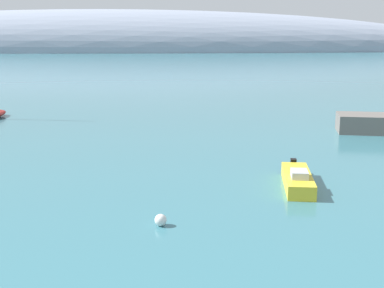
% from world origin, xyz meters
% --- Properties ---
extents(distant_ridge, '(341.77, 51.13, 36.81)m').
position_xyz_m(distant_ridge, '(-28.33, 231.32, 0.00)').
color(distant_ridge, '#8E99AD').
rests_on(distant_ridge, ground).
extents(motorboat_yellow_foreground, '(2.29, 6.02, 1.22)m').
position_xyz_m(motorboat_yellow_foreground, '(9.07, 16.97, 0.45)').
color(motorboat_yellow_foreground, yellow).
rests_on(motorboat_yellow_foreground, water).
extents(mooring_buoy_white, '(0.57, 0.57, 0.57)m').
position_xyz_m(mooring_buoy_white, '(1.19, 11.06, 0.28)').
color(mooring_buoy_white, silver).
rests_on(mooring_buoy_white, water).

